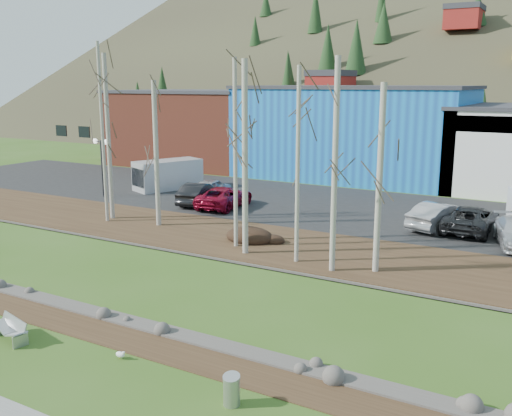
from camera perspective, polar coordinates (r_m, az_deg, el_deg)
The scene contains 30 objects.
ground at distance 18.66m, azimuth -15.66°, elevation -15.21°, with size 200.00×200.00×0.00m, color #335716.
dirt_strip at distance 20.01m, azimuth -11.31°, elevation -12.97°, with size 80.00×1.80×0.03m, color #382616.
near_bank_rocks at distance 20.71m, azimuth -9.46°, elevation -12.04°, with size 80.00×0.80×0.50m, color #47423D, non-canonical shape.
river at distance 23.76m, azimuth -3.18°, elevation -8.61°, with size 80.00×8.00×0.90m, color black, non-canonical shape.
far_bank_rocks at distance 27.09m, azimuth 1.53°, elevation -5.92°, with size 80.00×0.80×0.46m, color #47423D, non-canonical shape.
far_bank at distance 29.81m, azimuth 4.44°, elevation -4.09°, with size 80.00×7.00×0.15m, color #382616.
parking_lot at distance 39.28m, azimuth 10.99°, elevation -0.25°, with size 80.00×14.00×0.14m, color black.
building_brick at distance 62.17m, azimuth -6.03°, elevation 8.06°, with size 16.32×12.24×7.80m.
building_blue at distance 53.74m, azimuth 9.93°, elevation 7.55°, with size 20.40×12.24×8.30m.
hillside at distance 96.60m, azimuth 23.32°, elevation 16.75°, with size 160.00×72.00×35.00m, color #353020, non-canonical shape.
bench_damaged at distance 21.32m, azimuth -23.22°, elevation -11.08°, with size 1.75×0.92×0.74m.
litter_bin at distance 16.10m, azimuth -2.45°, elevation -17.84°, with size 0.46×0.46×0.79m, color #A7AAAC.
seagull at distance 18.99m, azimuth -13.40°, elevation -14.05°, with size 0.40×0.18×0.28m.
dirt_mound at distance 30.95m, azimuth -0.65°, elevation -2.76°, with size 2.75×1.94×0.54m, color black.
birch_0 at distance 36.45m, azimuth -14.55°, elevation 6.80°, with size 0.27×0.27×10.13m.
birch_1 at distance 35.70m, azimuth -15.10°, elevation 7.17°, with size 0.19×0.19×10.76m.
birch_2 at distance 34.09m, azimuth -9.94°, elevation 5.31°, with size 0.29×0.29×8.54m.
birch_3 at distance 29.04m, azimuth -2.08°, elevation 5.36°, with size 0.21×0.21×9.62m.
birch_4 at distance 27.80m, azimuth -1.11°, elevation 4.91°, with size 0.29×0.29×9.49m.
birch_5 at distance 30.25m, azimuth -1.12°, elevation 4.98°, with size 0.23×0.23×8.92m.
birch_6 at distance 26.50m, azimuth 4.20°, elevation 4.15°, with size 0.20×0.20×9.15m.
birch_7 at distance 25.31m, azimuth 7.90°, elevation 4.08°, with size 0.26×0.26×9.51m.
birch_8 at distance 25.64m, azimuth 12.25°, elevation 2.77°, with size 0.28×0.28×8.40m.
street_lamp at distance 44.06m, azimuth -15.23°, elevation 5.48°, with size 1.64×0.53×4.33m.
car_0 at distance 42.46m, azimuth -4.50°, elevation 1.99°, with size 1.74×4.33×1.48m, color #BCBBBE.
car_1 at distance 40.45m, azimuth -5.78°, elevation 1.47°, with size 1.60×4.60×1.52m, color black.
car_2 at distance 39.20m, azimuth -3.16°, elevation 1.11°, with size 2.38×5.17×1.44m, color maroon.
car_3 at distance 34.98m, azimuth 17.90°, elevation -0.74°, with size 1.67×4.80×1.58m, color #A3A3A5.
car_4 at distance 34.99m, azimuth 20.69°, elevation -1.00°, with size 2.50×5.43×1.51m, color #27282A.
van_grey at distance 46.40m, azimuth -9.05°, elevation 3.29°, with size 4.11×5.76×2.33m.
Camera 1 is at (12.07, -11.42, 8.49)m, focal length 40.00 mm.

